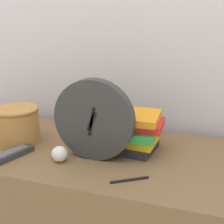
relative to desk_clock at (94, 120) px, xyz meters
The scene contains 7 objects.
wall_back 0.52m from the desk_clock, 103.43° to the left, with size 6.00×0.04×2.40m.
desk_clock is the anchor object (origin of this frame).
book_stack 0.15m from the desk_clock, 51.08° to the left, with size 0.26×0.20×0.14m.
basket 0.34m from the desk_clock, behind, with size 0.18×0.18×0.14m.
tv_remote 0.32m from the desk_clock, 161.63° to the right, with size 0.10×0.18×0.02m.
crumpled_paper_ball 0.16m from the desk_clock, 148.74° to the right, with size 0.05×0.05×0.05m.
pen 0.23m from the desk_clock, 35.36° to the right, with size 0.10×0.07×0.01m.
Camera 1 is at (0.46, -0.70, 1.21)m, focal length 50.00 mm.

